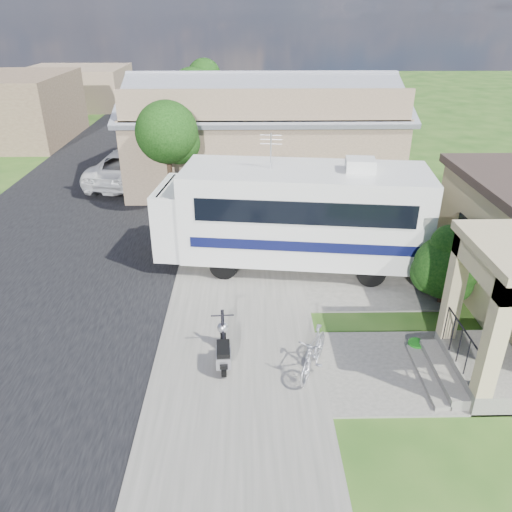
{
  "coord_description": "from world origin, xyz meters",
  "views": [
    {
      "loc": [
        -0.73,
        -10.21,
        7.66
      ],
      "look_at": [
        -0.5,
        2.5,
        1.3
      ],
      "focal_mm": 35.0,
      "sensor_mm": 36.0,
      "label": 1
    }
  ],
  "objects_px": {
    "bicycle": "(313,354)",
    "scooter": "(223,349)",
    "van": "(153,134)",
    "garden_hose": "(416,346)",
    "shrub": "(447,264)",
    "pickup_truck": "(133,166)",
    "motorhome": "(294,213)"
  },
  "relations": [
    {
      "from": "motorhome",
      "to": "van",
      "type": "xyz_separation_m",
      "value": [
        -7.06,
        15.3,
        -0.95
      ]
    },
    {
      "from": "shrub",
      "to": "pickup_truck",
      "type": "distance_m",
      "value": 15.77
    },
    {
      "from": "scooter",
      "to": "van",
      "type": "relative_size",
      "value": 0.26
    },
    {
      "from": "scooter",
      "to": "van",
      "type": "distance_m",
      "value": 21.04
    },
    {
      "from": "shrub",
      "to": "bicycle",
      "type": "height_order",
      "value": "shrub"
    },
    {
      "from": "bicycle",
      "to": "van",
      "type": "height_order",
      "value": "van"
    },
    {
      "from": "garden_hose",
      "to": "pickup_truck",
      "type": "bearing_deg",
      "value": 125.74
    },
    {
      "from": "pickup_truck",
      "to": "shrub",
      "type": "bearing_deg",
      "value": 145.76
    },
    {
      "from": "pickup_truck",
      "to": "van",
      "type": "xyz_separation_m",
      "value": [
        -0.1,
        6.47,
        0.06
      ]
    },
    {
      "from": "shrub",
      "to": "van",
      "type": "relative_size",
      "value": 0.39
    },
    {
      "from": "motorhome",
      "to": "pickup_truck",
      "type": "height_order",
      "value": "motorhome"
    },
    {
      "from": "bicycle",
      "to": "garden_hose",
      "type": "distance_m",
      "value": 2.84
    },
    {
      "from": "bicycle",
      "to": "van",
      "type": "bearing_deg",
      "value": 133.36
    },
    {
      "from": "bicycle",
      "to": "pickup_truck",
      "type": "bearing_deg",
      "value": 140.57
    },
    {
      "from": "motorhome",
      "to": "pickup_truck",
      "type": "distance_m",
      "value": 11.28
    },
    {
      "from": "bicycle",
      "to": "motorhome",
      "type": "bearing_deg",
      "value": 114.82
    },
    {
      "from": "pickup_truck",
      "to": "scooter",
      "type": "bearing_deg",
      "value": 120.48
    },
    {
      "from": "motorhome",
      "to": "pickup_truck",
      "type": "xyz_separation_m",
      "value": [
        -6.95,
        8.83,
        -1.01
      ]
    },
    {
      "from": "motorhome",
      "to": "pickup_truck",
      "type": "relative_size",
      "value": 1.44
    },
    {
      "from": "van",
      "to": "shrub",
      "type": "bearing_deg",
      "value": -50.86
    },
    {
      "from": "pickup_truck",
      "to": "garden_hose",
      "type": "bearing_deg",
      "value": 136.87
    },
    {
      "from": "bicycle",
      "to": "garden_hose",
      "type": "relative_size",
      "value": 4.34
    },
    {
      "from": "pickup_truck",
      "to": "garden_hose",
      "type": "xyz_separation_m",
      "value": [
        9.67,
        -13.44,
        -0.74
      ]
    },
    {
      "from": "motorhome",
      "to": "bicycle",
      "type": "relative_size",
      "value": 4.88
    },
    {
      "from": "garden_hose",
      "to": "van",
      "type": "bearing_deg",
      "value": 116.16
    },
    {
      "from": "garden_hose",
      "to": "bicycle",
      "type": "bearing_deg",
      "value": -162.82
    },
    {
      "from": "scooter",
      "to": "van",
      "type": "bearing_deg",
      "value": 100.65
    },
    {
      "from": "bicycle",
      "to": "garden_hose",
      "type": "xyz_separation_m",
      "value": [
        2.69,
        0.83,
        -0.44
      ]
    },
    {
      "from": "bicycle",
      "to": "scooter",
      "type": "bearing_deg",
      "value": -163.89
    },
    {
      "from": "shrub",
      "to": "garden_hose",
      "type": "height_order",
      "value": "shrub"
    },
    {
      "from": "van",
      "to": "garden_hose",
      "type": "distance_m",
      "value": 22.19
    },
    {
      "from": "shrub",
      "to": "scooter",
      "type": "xyz_separation_m",
      "value": [
        -6.17,
        -2.74,
        -0.77
      ]
    }
  ]
}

